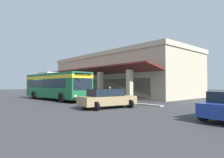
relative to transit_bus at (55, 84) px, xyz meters
The scene contains 7 objects.
ground 7.85m from the transit_bus, 105.05° to the left, with size 120.00×120.00×0.00m, color #38383A.
curb_strip 4.59m from the transit_bus, 128.18° to the left, with size 30.29×0.50×0.12m, color #9E998E.
plaza_building 13.29m from the transit_bus, 101.42° to the left, with size 25.54×13.85×6.77m.
transit_bus is the anchor object (origin of this frame).
parked_sedan_tan 10.31m from the transit_bus, ahead, with size 2.86×4.62×1.47m.
pedestrian 8.10m from the transit_bus, 12.32° to the left, with size 0.64×0.42×1.63m.
potted_palm 5.17m from the transit_bus, 82.26° to the left, with size 1.62×1.67×2.40m.
Camera 1 is at (23.71, -9.67, 1.80)m, focal length 31.28 mm.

